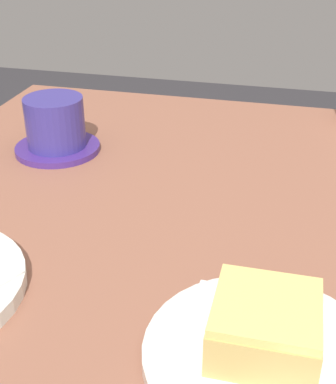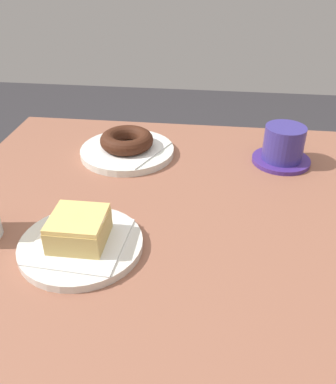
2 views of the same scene
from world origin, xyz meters
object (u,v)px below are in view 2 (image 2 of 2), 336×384
Objects in this scene: donut_chocolate_ring at (127,140)px; donut_glazed_square at (79,228)px; plate_chocolate_ring at (127,151)px; plate_glazed_square at (81,245)px; coffee_cup at (283,146)px.

donut_glazed_square is (-0.01, -0.33, 0.00)m from donut_chocolate_ring.
plate_chocolate_ring is 0.33m from donut_glazed_square.
donut_chocolate_ring reaches higher than plate_glazed_square.
coffee_cup is (0.35, 0.34, -0.00)m from donut_glazed_square.
coffee_cup reaches higher than plate_glazed_square.
plate_chocolate_ring is at bearing 89.06° from plate_glazed_square.
coffee_cup reaches higher than donut_chocolate_ring.
coffee_cup is at bearing 0.82° from donut_chocolate_ring.
coffee_cup is (0.34, 0.00, 0.00)m from donut_chocolate_ring.
donut_glazed_square is at bearing 180.00° from plate_glazed_square.
plate_chocolate_ring is 0.34m from coffee_cup.
plate_glazed_square is at bearing -90.94° from plate_chocolate_ring.
plate_chocolate_ring is at bearing -179.18° from coffee_cup.
donut_chocolate_ring is at bearing 89.06° from donut_glazed_square.
donut_glazed_square reaches higher than plate_chocolate_ring.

